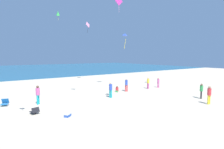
# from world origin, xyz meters

# --- Properties ---
(ground_plane) EXTENTS (120.00, 120.00, 0.00)m
(ground_plane) POSITION_xyz_m (0.00, 10.00, 0.00)
(ground_plane) COLOR beige
(ocean_water) EXTENTS (120.00, 60.00, 0.05)m
(ocean_water) POSITION_xyz_m (0.00, 57.98, 0.03)
(ocean_water) COLOR #236084
(ocean_water) RESTS_ON ground_plane
(beach_chair_near_camera) EXTENTS (0.70, 0.73, 0.54)m
(beach_chair_near_camera) POSITION_xyz_m (-6.64, 6.05, 0.25)
(beach_chair_near_camera) COLOR black
(beach_chair_near_camera) RESTS_ON ground_plane
(beach_chair_far_left) EXTENTS (0.77, 0.83, 0.63)m
(beach_chair_far_left) POSITION_xyz_m (-8.35, 10.09, 0.28)
(beach_chair_far_left) COLOR #2370B2
(beach_chair_far_left) RESTS_ON ground_plane
(cooler_box) EXTENTS (0.63, 0.60, 0.23)m
(cooler_box) POSITION_xyz_m (-4.78, 4.03, 0.11)
(cooler_box) COLOR #2D56B7
(cooler_box) RESTS_ON ground_plane
(person_0) EXTENTS (0.34, 0.34, 1.57)m
(person_0) POSITION_xyz_m (8.41, 8.65, 0.91)
(person_0) COLOR #D8599E
(person_0) RESTS_ON ground_plane
(person_1) EXTENTS (0.44, 0.44, 1.59)m
(person_1) POSITION_xyz_m (8.82, 1.46, 0.92)
(person_1) COLOR black
(person_1) RESTS_ON ground_plane
(person_2) EXTENTS (0.49, 0.49, 1.76)m
(person_2) POSITION_xyz_m (-5.78, 8.85, 1.02)
(person_2) COLOR #19ADB2
(person_2) RESTS_ON ground_plane
(person_3) EXTENTS (0.44, 0.44, 1.68)m
(person_3) POSITION_xyz_m (1.25, 7.24, 0.97)
(person_3) COLOR #19ADB2
(person_3) RESTS_ON ground_plane
(person_4) EXTENTS (0.46, 0.46, 1.65)m
(person_4) POSITION_xyz_m (4.79, 8.90, 0.95)
(person_4) COLOR red
(person_4) RESTS_ON ground_plane
(person_5) EXTENTS (0.63, 0.64, 0.74)m
(person_5) POSITION_xyz_m (3.72, 9.44, 0.27)
(person_5) COLOR red
(person_5) RESTS_ON ground_plane
(person_6) EXTENTS (0.39, 0.39, 1.42)m
(person_6) POSITION_xyz_m (10.27, 8.48, 0.82)
(person_6) COLOR #D8599E
(person_6) RESTS_ON ground_plane
(person_7) EXTENTS (0.38, 0.38, 1.70)m
(person_7) POSITION_xyz_m (7.25, -0.14, 0.98)
(person_7) COLOR yellow
(person_7) RESTS_ON ground_plane
(kite_magenta) EXTENTS (1.15, 0.14, 1.98)m
(kite_magenta) POSITION_xyz_m (5.38, 11.32, 11.67)
(kite_magenta) COLOR #DB3DA8
(kite_green) EXTENTS (0.86, 1.02, 2.04)m
(kite_green) POSITION_xyz_m (4.18, 32.43, 13.95)
(kite_green) COLOR green
(kite_pink) EXTENTS (0.97, 0.58, 1.91)m
(kite_pink) POSITION_xyz_m (5.20, 20.02, 9.83)
(kite_pink) COLOR pink
(kite_blue) EXTENTS (0.64, 0.71, 1.47)m
(kite_blue) POSITION_xyz_m (1.39, 5.00, 6.45)
(kite_blue) COLOR blue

